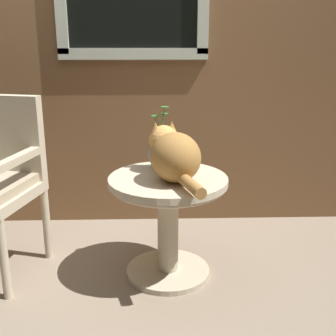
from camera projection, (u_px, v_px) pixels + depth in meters
ground_plane at (131, 284)px, 2.30m from camera, size 6.00×6.00×0.00m
back_wall at (133, 27)px, 2.74m from camera, size 4.00×0.07×2.60m
wicker_side_table at (168, 207)px, 2.28m from camera, size 0.62×0.62×0.56m
cat at (173, 154)px, 2.17m from camera, size 0.32×0.59×0.27m
pewter_vase_with_ivy at (160, 151)px, 2.35m from camera, size 0.14×0.14×0.34m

